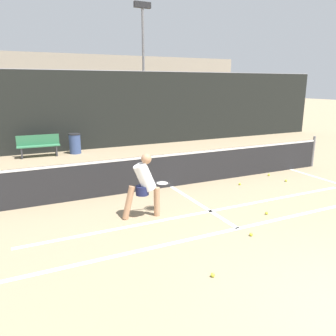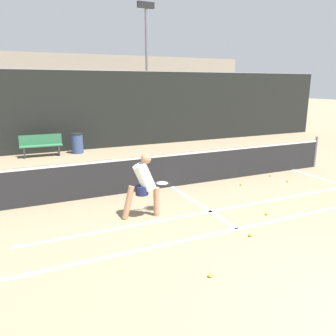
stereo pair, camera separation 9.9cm
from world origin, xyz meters
name	(u,v)px [view 1 (the left image)]	position (x,y,z in m)	size (l,w,h in m)	color
court_baseline_near	(238,228)	(0.00, 3.14, 0.00)	(11.00, 0.10, 0.01)	white
court_service_line	(210,211)	(0.00, 4.16, 0.00)	(8.25, 0.10, 0.01)	white
court_center_mark	(199,204)	(0.00, 4.67, 0.00)	(0.10, 3.06, 0.01)	white
court_sideline_right	(329,181)	(4.51, 4.67, 0.00)	(0.10, 4.06, 0.01)	white
net	(171,169)	(0.00, 6.21, 0.51)	(11.09, 0.09, 1.07)	slate
fence_back	(107,110)	(0.00, 12.72, 1.69)	(24.00, 0.06, 3.39)	black
player_practicing	(144,183)	(-1.46, 4.51, 0.77)	(1.19, 0.51, 1.41)	tan
tennis_ball_scattered_2	(251,234)	(0.02, 2.76, 0.03)	(0.07, 0.07, 0.07)	#D1E033
tennis_ball_scattered_3	(267,213)	(1.03, 3.47, 0.03)	(0.07, 0.07, 0.07)	#D1E033
tennis_ball_scattered_4	(213,275)	(-1.39, 1.92, 0.03)	(0.07, 0.07, 0.07)	#D1E033
tennis_ball_scattered_6	(286,181)	(3.30, 5.18, 0.03)	(0.07, 0.07, 0.07)	#D1E033
tennis_ball_scattered_7	(269,175)	(3.28, 5.89, 0.03)	(0.07, 0.07, 0.07)	#D1E033
tennis_ball_scattered_8	(240,184)	(1.85, 5.50, 0.03)	(0.07, 0.07, 0.07)	#D1E033
courtside_bench	(39,145)	(-3.03, 12.00, 0.47)	(1.61, 0.43, 0.86)	#33724C
trash_bin	(75,144)	(-1.62, 12.03, 0.42)	(0.49, 0.49, 0.83)	#384C7F
parked_car	(93,126)	(0.02, 15.99, 0.59)	(1.61, 4.35, 1.41)	silver
floodlight_mast	(143,49)	(4.29, 19.21, 5.02)	(1.10, 0.24, 7.80)	slate
tree_west	(214,84)	(8.82, 17.65, 2.84)	(2.79, 2.79, 3.33)	brown
building_far	(56,85)	(0.00, 29.75, 2.68)	(36.00, 2.40, 5.36)	gray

